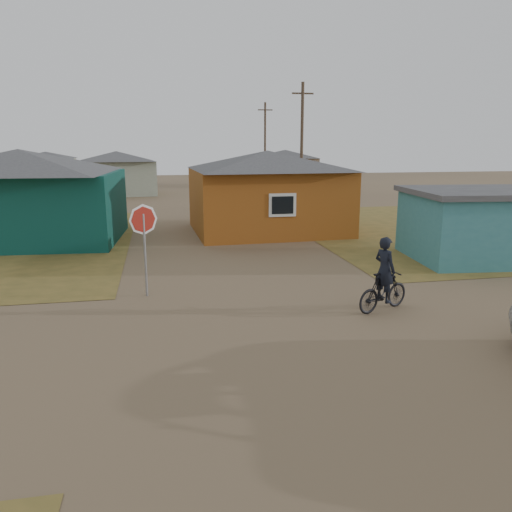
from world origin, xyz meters
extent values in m
plane|color=brown|center=(0.00, 0.00, 0.00)|extent=(120.00, 120.00, 0.00)
cube|color=olive|center=(14.00, 13.00, 0.01)|extent=(20.00, 18.00, 0.00)
cube|color=#0A3831|center=(-8.50, 13.50, 1.50)|extent=(8.40, 6.54, 3.00)
pyramid|color=#3E3E41|center=(-8.50, 13.50, 3.50)|extent=(8.93, 7.08, 1.00)
cube|color=#914B16|center=(2.50, 14.00, 1.50)|extent=(7.21, 6.24, 3.00)
pyramid|color=#3E3E41|center=(2.50, 14.00, 3.45)|extent=(7.72, 6.76, 0.90)
cube|color=silver|center=(2.50, 10.97, 1.65)|extent=(1.20, 0.06, 1.00)
cube|color=black|center=(2.50, 10.94, 1.65)|extent=(0.95, 0.04, 0.75)
cube|color=teal|center=(9.50, 6.50, 1.20)|extent=(6.39, 4.61, 2.40)
cube|color=#3E3E41|center=(9.50, 6.50, 2.50)|extent=(6.71, 4.93, 0.20)
cube|color=gray|center=(-6.00, 34.00, 1.40)|extent=(6.49, 5.60, 2.80)
pyramid|color=#3E3E41|center=(-6.00, 34.00, 3.20)|extent=(7.04, 6.15, 0.80)
cube|color=tan|center=(10.00, 40.00, 1.40)|extent=(6.41, 5.50, 2.80)
pyramid|color=#3E3E41|center=(10.00, 40.00, 3.20)|extent=(6.95, 6.05, 0.80)
cube|color=gray|center=(-14.00, 46.00, 1.35)|extent=(5.75, 5.28, 2.70)
pyramid|color=#3E3E41|center=(-14.00, 46.00, 3.05)|extent=(6.28, 5.81, 0.70)
cylinder|color=#4F3D2F|center=(6.50, 22.00, 4.00)|extent=(0.20, 0.20, 8.00)
cube|color=#4F3D2F|center=(6.50, 22.00, 7.30)|extent=(1.40, 0.10, 0.10)
cylinder|color=#4F3D2F|center=(7.50, 38.00, 4.00)|extent=(0.20, 0.20, 8.00)
cube|color=#4F3D2F|center=(7.50, 38.00, 7.30)|extent=(1.40, 0.10, 0.10)
cylinder|color=gray|center=(-3.13, 4.19, 1.17)|extent=(0.07, 0.07, 2.35)
imported|color=black|center=(2.89, 1.74, 0.52)|extent=(1.77, 1.12, 1.03)
imported|color=black|center=(2.89, 1.74, 1.09)|extent=(0.62, 0.73, 1.70)
camera|label=1|loc=(-2.69, -9.72, 4.23)|focal=35.00mm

